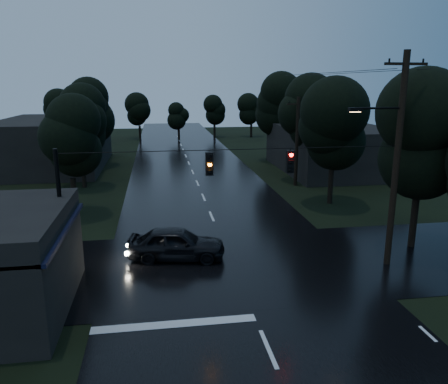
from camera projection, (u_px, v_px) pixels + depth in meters
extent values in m
cube|color=black|center=(197.00, 183.00, 38.44)|extent=(12.00, 120.00, 0.02)
cube|color=black|center=(232.00, 265.00, 21.18)|extent=(60.00, 9.00, 0.02)
cube|color=black|center=(64.00, 230.00, 16.50)|extent=(0.30, 7.00, 0.15)
cylinder|color=black|center=(44.00, 310.00, 14.00)|extent=(0.10, 0.10, 3.00)
cylinder|color=black|center=(76.00, 244.00, 19.75)|extent=(0.10, 0.10, 3.00)
cube|color=#FCBD65|center=(56.00, 262.00, 15.22)|extent=(0.06, 1.60, 0.50)
cube|color=#FCBD65|center=(70.00, 236.00, 17.81)|extent=(0.06, 1.20, 0.50)
cube|color=black|center=(332.00, 149.00, 43.82)|extent=(10.00, 14.00, 4.40)
cube|color=black|center=(54.00, 143.00, 45.35)|extent=(10.00, 16.00, 5.00)
cylinder|color=black|center=(396.00, 163.00, 20.12)|extent=(0.30, 0.30, 10.00)
cube|color=black|center=(406.00, 64.00, 19.06)|extent=(2.00, 0.12, 0.12)
cylinder|color=black|center=(379.00, 108.00, 19.36)|extent=(2.20, 0.10, 0.10)
cube|color=black|center=(355.00, 110.00, 19.21)|extent=(0.60, 0.25, 0.18)
cube|color=#FFB266|center=(355.00, 112.00, 19.23)|extent=(0.45, 0.18, 0.03)
cylinder|color=black|center=(297.00, 142.00, 36.85)|extent=(0.30, 0.30, 7.50)
cube|color=black|center=(298.00, 104.00, 36.08)|extent=(2.00, 0.12, 0.12)
cylinder|color=black|center=(62.00, 219.00, 18.39)|extent=(0.18, 0.18, 6.00)
cylinder|color=black|center=(237.00, 149.00, 18.82)|extent=(15.00, 0.03, 0.03)
cube|color=black|center=(209.00, 164.00, 18.79)|extent=(0.32, 0.25, 1.00)
sphere|color=orange|center=(210.00, 165.00, 18.64)|extent=(0.18, 0.18, 0.18)
cube|color=black|center=(290.00, 162.00, 19.32)|extent=(0.32, 0.25, 1.00)
sphere|color=#FF0C07|center=(291.00, 162.00, 19.18)|extent=(0.18, 0.18, 0.18)
cylinder|color=black|center=(414.00, 222.00, 23.28)|extent=(0.36, 0.36, 2.80)
sphere|color=black|center=(420.00, 159.00, 22.46)|extent=(4.48, 4.48, 4.48)
sphere|color=black|center=(423.00, 135.00, 22.17)|extent=(4.48, 4.48, 4.48)
sphere|color=black|center=(426.00, 111.00, 21.88)|extent=(4.48, 4.48, 4.48)
cylinder|color=black|center=(74.00, 196.00, 29.14)|extent=(0.36, 0.36, 2.45)
sphere|color=black|center=(70.00, 152.00, 28.42)|extent=(3.92, 3.92, 3.92)
sphere|color=black|center=(69.00, 136.00, 28.17)|extent=(3.92, 3.92, 3.92)
sphere|color=black|center=(68.00, 120.00, 27.91)|extent=(3.92, 3.92, 3.92)
cylinder|color=black|center=(84.00, 172.00, 36.70)|extent=(0.36, 0.36, 2.62)
sphere|color=black|center=(81.00, 134.00, 35.93)|extent=(4.20, 4.20, 4.20)
sphere|color=black|center=(79.00, 120.00, 35.66)|extent=(4.20, 4.20, 4.20)
sphere|color=black|center=(78.00, 106.00, 35.39)|extent=(4.20, 4.20, 4.20)
cylinder|color=black|center=(92.00, 153.00, 46.18)|extent=(0.36, 0.36, 2.80)
sphere|color=black|center=(90.00, 121.00, 45.36)|extent=(4.48, 4.48, 4.48)
sphere|color=black|center=(89.00, 109.00, 45.07)|extent=(4.48, 4.48, 4.48)
sphere|color=black|center=(88.00, 97.00, 44.78)|extent=(4.48, 4.48, 4.48)
cylinder|color=black|center=(330.00, 186.00, 31.79)|extent=(0.36, 0.36, 2.62)
sphere|color=black|center=(333.00, 142.00, 31.02)|extent=(4.20, 4.20, 4.20)
sphere|color=black|center=(334.00, 126.00, 30.74)|extent=(4.20, 4.20, 4.20)
sphere|color=black|center=(335.00, 110.00, 30.47)|extent=(4.20, 4.20, 4.20)
cylinder|color=black|center=(303.00, 165.00, 39.53)|extent=(0.36, 0.36, 2.80)
sphere|color=black|center=(304.00, 127.00, 38.70)|extent=(4.48, 4.48, 4.48)
sphere|color=black|center=(305.00, 113.00, 38.41)|extent=(4.48, 4.48, 4.48)
sphere|color=black|center=(306.00, 99.00, 38.12)|extent=(4.48, 4.48, 4.48)
cylinder|color=black|center=(279.00, 148.00, 49.18)|extent=(0.36, 0.36, 2.97)
sphere|color=black|center=(280.00, 116.00, 48.31)|extent=(4.76, 4.76, 4.76)
sphere|color=black|center=(280.00, 104.00, 48.00)|extent=(4.76, 4.76, 4.76)
sphere|color=black|center=(281.00, 92.00, 47.69)|extent=(4.76, 4.76, 4.76)
imported|color=black|center=(177.00, 243.00, 21.75)|extent=(5.04, 2.68, 1.63)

